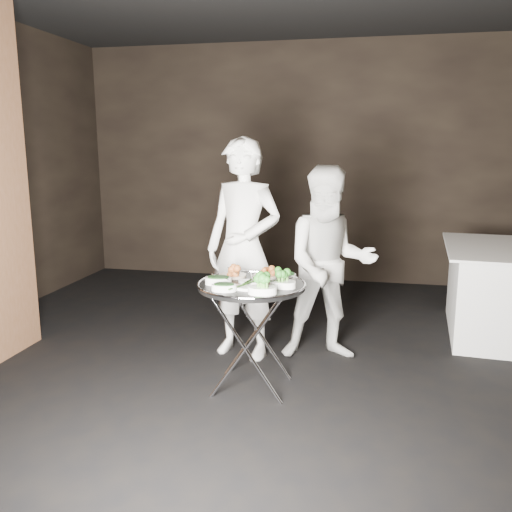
% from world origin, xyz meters
% --- Properties ---
extents(floor, '(6.00, 7.00, 0.05)m').
position_xyz_m(floor, '(0.00, 0.00, -0.03)').
color(floor, black).
rests_on(floor, ground).
extents(wall_back, '(6.00, 0.05, 3.00)m').
position_xyz_m(wall_back, '(0.00, 3.52, 1.50)').
color(wall_back, black).
rests_on(wall_back, floor).
extents(tray_stand, '(0.52, 0.44, 0.76)m').
position_xyz_m(tray_stand, '(-0.09, 0.12, 0.43)').
color(tray_stand, silver).
rests_on(tray_stand, floor).
extents(serving_tray, '(0.77, 0.77, 0.04)m').
position_xyz_m(serving_tray, '(-0.09, 0.12, 0.77)').
color(serving_tray, black).
rests_on(serving_tray, tray_stand).
extents(potato_plate_a, '(0.20, 0.20, 0.07)m').
position_xyz_m(potato_plate_a, '(-0.27, 0.30, 0.81)').
color(potato_plate_a, beige).
rests_on(potato_plate_a, serving_tray).
extents(potato_plate_b, '(0.18, 0.18, 0.07)m').
position_xyz_m(potato_plate_b, '(-0.03, 0.34, 0.81)').
color(potato_plate_b, beige).
rests_on(potato_plate_b, serving_tray).
extents(greens_bowl, '(0.13, 0.13, 0.08)m').
position_xyz_m(greens_bowl, '(0.14, 0.27, 0.82)').
color(greens_bowl, white).
rests_on(greens_bowl, serving_tray).
extents(asparagus_plate_a, '(0.20, 0.14, 0.04)m').
position_xyz_m(asparagus_plate_a, '(-0.10, 0.13, 0.80)').
color(asparagus_plate_a, white).
rests_on(asparagus_plate_a, serving_tray).
extents(asparagus_plate_b, '(0.21, 0.17, 0.04)m').
position_xyz_m(asparagus_plate_b, '(-0.12, -0.03, 0.80)').
color(asparagus_plate_b, white).
rests_on(asparagus_plate_b, serving_tray).
extents(spinach_bowl_a, '(0.20, 0.14, 0.08)m').
position_xyz_m(spinach_bowl_a, '(-0.31, 0.06, 0.82)').
color(spinach_bowl_a, white).
rests_on(spinach_bowl_a, serving_tray).
extents(spinach_bowl_b, '(0.18, 0.13, 0.07)m').
position_xyz_m(spinach_bowl_b, '(-0.23, -0.10, 0.81)').
color(spinach_bowl_b, white).
rests_on(spinach_bowl_b, serving_tray).
extents(broccoli_bowl_a, '(0.20, 0.16, 0.07)m').
position_xyz_m(broccoli_bowl_a, '(0.14, 0.07, 0.82)').
color(broccoli_bowl_a, white).
rests_on(broccoli_bowl_a, serving_tray).
extents(broccoli_bowl_b, '(0.21, 0.17, 0.08)m').
position_xyz_m(broccoli_bowl_b, '(0.04, -0.12, 0.82)').
color(broccoli_bowl_b, white).
rests_on(broccoli_bowl_b, serving_tray).
extents(serving_utensils, '(0.59, 0.43, 0.01)m').
position_xyz_m(serving_utensils, '(-0.07, 0.19, 0.83)').
color(serving_utensils, silver).
rests_on(serving_utensils, serving_tray).
extents(waiter_left, '(0.75, 0.59, 1.80)m').
position_xyz_m(waiter_left, '(-0.30, 0.75, 0.90)').
color(waiter_left, silver).
rests_on(waiter_left, floor).
extents(waiter_right, '(0.88, 0.76, 1.58)m').
position_xyz_m(waiter_right, '(0.40, 0.84, 0.79)').
color(waiter_right, silver).
rests_on(waiter_right, floor).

